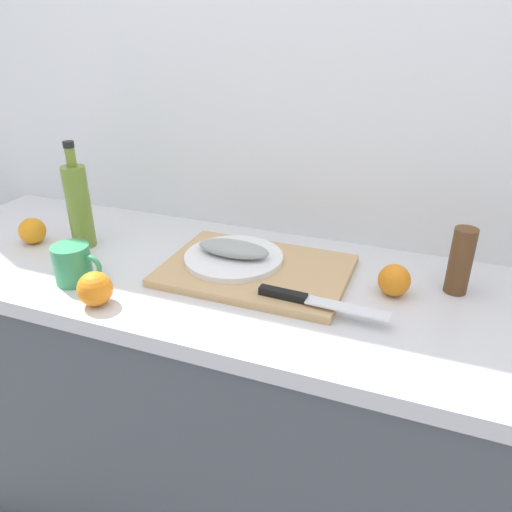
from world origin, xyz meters
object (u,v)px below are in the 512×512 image
object	(u,v)px
olive_oil_bottle	(79,205)
pepper_mill	(461,261)
chef_knife	(306,299)
fish_fillet	(233,249)
coffee_mug_1	(73,264)
cutting_board	(256,270)
white_plate	(234,258)

from	to	relation	value
olive_oil_bottle	pepper_mill	world-z (taller)	olive_oil_bottle
chef_knife	pepper_mill	size ratio (longest dim) A/B	1.82
fish_fillet	coffee_mug_1	world-z (taller)	coffee_mug_1
chef_knife	cutting_board	bearing A→B (deg)	146.12
olive_oil_bottle	coffee_mug_1	distance (m)	0.23
chef_knife	pepper_mill	bearing A→B (deg)	36.53
cutting_board	chef_knife	xyz separation A→B (m)	(0.16, -0.12, 0.02)
cutting_board	chef_knife	distance (m)	0.20
white_plate	chef_knife	xyz separation A→B (m)	(0.23, -0.13, 0.00)
white_plate	coffee_mug_1	bearing A→B (deg)	-147.78
white_plate	chef_knife	bearing A→B (deg)	-30.18
white_plate	coffee_mug_1	size ratio (longest dim) A/B	1.96
chef_knife	olive_oil_bottle	xyz separation A→B (m)	(-0.67, 0.11, 0.09)
fish_fillet	chef_knife	distance (m)	0.26
coffee_mug_1	pepper_mill	world-z (taller)	pepper_mill
coffee_mug_1	pepper_mill	distance (m)	0.91
cutting_board	olive_oil_bottle	bearing A→B (deg)	-178.60
olive_oil_bottle	cutting_board	bearing A→B (deg)	1.40
white_plate	olive_oil_bottle	bearing A→B (deg)	-176.70
white_plate	chef_knife	size ratio (longest dim) A/B	0.87
cutting_board	pepper_mill	xyz separation A→B (m)	(0.47, 0.09, 0.07)
white_plate	coffee_mug_1	distance (m)	0.39
fish_fillet	olive_oil_bottle	xyz separation A→B (m)	(-0.45, -0.03, 0.07)
cutting_board	white_plate	bearing A→B (deg)	168.71
white_plate	pepper_mill	bearing A→B (deg)	7.83
chef_knife	coffee_mug_1	xyz separation A→B (m)	(-0.56, -0.07, 0.02)
olive_oil_bottle	white_plate	bearing A→B (deg)	3.30
olive_oil_bottle	coffee_mug_1	bearing A→B (deg)	-57.06
fish_fillet	pepper_mill	world-z (taller)	pepper_mill
chef_knife	coffee_mug_1	world-z (taller)	coffee_mug_1
white_plate	pepper_mill	distance (m)	0.54
olive_oil_bottle	coffee_mug_1	size ratio (longest dim) A/B	2.28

